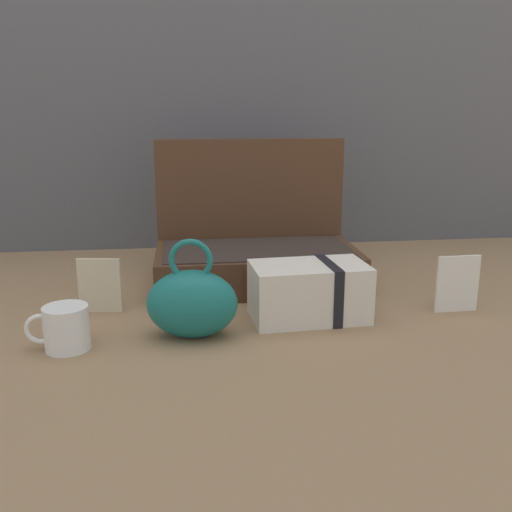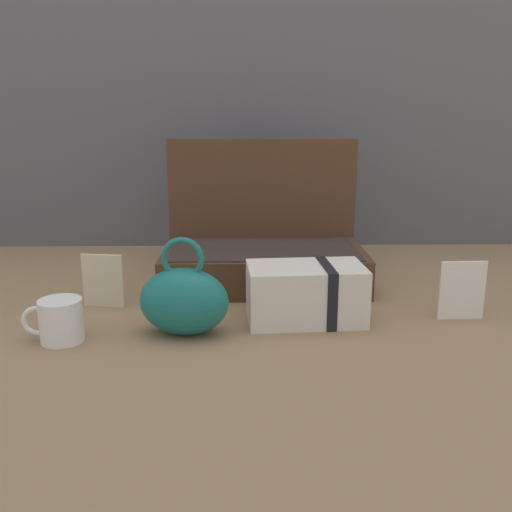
{
  "view_description": "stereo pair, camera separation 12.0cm",
  "coord_description": "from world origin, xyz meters",
  "px_view_note": "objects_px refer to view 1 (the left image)",
  "views": [
    {
      "loc": [
        -0.12,
        -1.17,
        0.42
      ],
      "look_at": [
        0.02,
        -0.02,
        0.12
      ],
      "focal_mm": 39.87,
      "sensor_mm": 36.0,
      "label": 1
    },
    {
      "loc": [
        -0.0,
        -1.18,
        0.42
      ],
      "look_at": [
        0.02,
        -0.02,
        0.12
      ],
      "focal_mm": 39.87,
      "sensor_mm": 36.0,
      "label": 2
    }
  ],
  "objects_px": {
    "teal_pouch_handbag": "(192,303)",
    "info_card_left": "(457,284)",
    "cream_toiletry_bag": "(311,291)",
    "poster_card_right": "(100,286)",
    "coffee_mug": "(65,328)",
    "open_suitcase": "(255,250)"
  },
  "relations": [
    {
      "from": "open_suitcase",
      "to": "cream_toiletry_bag",
      "type": "distance_m",
      "value": 0.28
    },
    {
      "from": "cream_toiletry_bag",
      "to": "teal_pouch_handbag",
      "type": "bearing_deg",
      "value": -164.12
    },
    {
      "from": "teal_pouch_handbag",
      "to": "coffee_mug",
      "type": "height_order",
      "value": "teal_pouch_handbag"
    },
    {
      "from": "teal_pouch_handbag",
      "to": "info_card_left",
      "type": "distance_m",
      "value": 0.56
    },
    {
      "from": "info_card_left",
      "to": "poster_card_right",
      "type": "height_order",
      "value": "info_card_left"
    },
    {
      "from": "cream_toiletry_bag",
      "to": "info_card_left",
      "type": "relative_size",
      "value": 1.97
    },
    {
      "from": "cream_toiletry_bag",
      "to": "poster_card_right",
      "type": "bearing_deg",
      "value": 168.23
    },
    {
      "from": "coffee_mug",
      "to": "poster_card_right",
      "type": "bearing_deg",
      "value": 79.52
    },
    {
      "from": "coffee_mug",
      "to": "info_card_left",
      "type": "distance_m",
      "value": 0.79
    },
    {
      "from": "teal_pouch_handbag",
      "to": "poster_card_right",
      "type": "xyz_separation_m",
      "value": [
        -0.19,
        0.16,
        -0.01
      ]
    },
    {
      "from": "coffee_mug",
      "to": "teal_pouch_handbag",
      "type": "bearing_deg",
      "value": 7.54
    },
    {
      "from": "teal_pouch_handbag",
      "to": "coffee_mug",
      "type": "relative_size",
      "value": 1.68
    },
    {
      "from": "info_card_left",
      "to": "poster_card_right",
      "type": "xyz_separation_m",
      "value": [
        -0.75,
        0.09,
        -0.0
      ]
    },
    {
      "from": "poster_card_right",
      "to": "open_suitcase",
      "type": "bearing_deg",
      "value": 34.84
    },
    {
      "from": "open_suitcase",
      "to": "coffee_mug",
      "type": "bearing_deg",
      "value": -136.29
    },
    {
      "from": "cream_toiletry_bag",
      "to": "coffee_mug",
      "type": "distance_m",
      "value": 0.48
    },
    {
      "from": "cream_toiletry_bag",
      "to": "open_suitcase",
      "type": "bearing_deg",
      "value": 106.43
    },
    {
      "from": "teal_pouch_handbag",
      "to": "coffee_mug",
      "type": "distance_m",
      "value": 0.23
    },
    {
      "from": "teal_pouch_handbag",
      "to": "cream_toiletry_bag",
      "type": "height_order",
      "value": "teal_pouch_handbag"
    },
    {
      "from": "cream_toiletry_bag",
      "to": "poster_card_right",
      "type": "height_order",
      "value": "same"
    },
    {
      "from": "coffee_mug",
      "to": "poster_card_right",
      "type": "height_order",
      "value": "poster_card_right"
    },
    {
      "from": "info_card_left",
      "to": "teal_pouch_handbag",
      "type": "bearing_deg",
      "value": -175.45
    }
  ]
}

